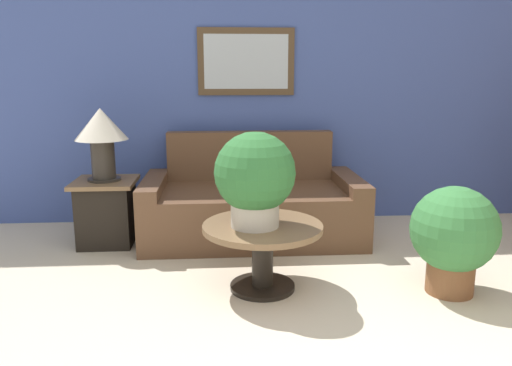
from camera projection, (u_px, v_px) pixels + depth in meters
wall_back at (290, 89)px, 4.87m from camera, size 7.78×0.09×2.60m
couch_main at (252, 205)px, 4.49m from camera, size 1.91×0.97×0.92m
coffee_table at (263, 242)px, 3.38m from camera, size 0.81×0.81×0.46m
side_table at (107, 211)px, 4.30m from camera, size 0.52×0.52×0.56m
table_lamp at (101, 132)px, 4.15m from camera, size 0.44×0.44×0.61m
potted_plant_on_table at (255, 177)px, 3.24m from camera, size 0.53×0.53×0.63m
potted_plant_floor at (454, 234)px, 3.30m from camera, size 0.57×0.57×0.73m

